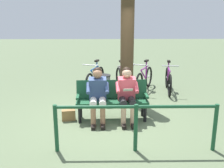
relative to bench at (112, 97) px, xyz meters
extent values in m
plane|color=#566647|center=(0.09, 0.17, -0.51)|extent=(40.00, 40.00, 0.00)
cube|color=#194C2D|center=(0.00, 0.08, -0.08)|extent=(1.62, 0.50, 0.05)
cube|color=#194C2D|center=(0.00, -0.11, 0.15)|extent=(1.60, 0.20, 0.42)
cube|color=#194C2D|center=(-0.76, 0.05, 0.05)|extent=(0.08, 0.40, 0.05)
cube|color=#194C2D|center=(0.76, 0.11, 0.05)|extent=(0.08, 0.40, 0.05)
cylinder|color=black|center=(-0.73, 0.22, -0.31)|extent=(0.07, 0.07, 0.40)
cylinder|color=black|center=(0.71, 0.28, -0.31)|extent=(0.07, 0.07, 0.40)
cylinder|color=black|center=(-0.72, -0.12, -0.31)|extent=(0.07, 0.07, 0.40)
cylinder|color=black|center=(0.72, -0.06, -0.31)|extent=(0.07, 0.07, 0.40)
cube|color=#D84C59|center=(-0.32, 0.05, 0.20)|extent=(0.39, 0.32, 0.55)
sphere|color=#D8A884|center=(-0.32, 0.07, 0.56)|extent=(0.21, 0.21, 0.21)
sphere|color=black|center=(-0.32, 0.04, 0.59)|extent=(0.20, 0.20, 0.20)
cylinder|color=#262628|center=(-0.43, 0.24, -0.02)|extent=(0.17, 0.41, 0.15)
cylinder|color=#D8A884|center=(-0.44, 0.44, -0.28)|extent=(0.11, 0.11, 0.45)
cube|color=black|center=(-0.44, 0.54, -0.47)|extent=(0.10, 0.22, 0.07)
cylinder|color=#D84C59|center=(-0.53, 0.16, 0.27)|extent=(0.10, 0.31, 0.23)
cylinder|color=#262628|center=(-0.23, 0.25, -0.02)|extent=(0.17, 0.41, 0.15)
cylinder|color=#D8A884|center=(-0.24, 0.45, -0.28)|extent=(0.11, 0.11, 0.45)
cube|color=black|center=(-0.24, 0.55, -0.47)|extent=(0.10, 0.22, 0.07)
cylinder|color=#D84C59|center=(-0.13, 0.18, 0.27)|extent=(0.10, 0.31, 0.23)
cube|color=silver|center=(-0.33, 0.35, 0.26)|extent=(0.20, 0.13, 0.09)
cube|color=#334772|center=(0.32, 0.07, 0.20)|extent=(0.39, 0.32, 0.55)
sphere|color=#A87554|center=(0.32, 0.09, 0.56)|extent=(0.21, 0.21, 0.21)
sphere|color=black|center=(0.32, 0.06, 0.59)|extent=(0.20, 0.20, 0.20)
cylinder|color=white|center=(0.21, 0.27, -0.02)|extent=(0.17, 0.41, 0.15)
cylinder|color=#A87554|center=(0.20, 0.47, -0.28)|extent=(0.11, 0.11, 0.45)
cube|color=black|center=(0.20, 0.57, -0.47)|extent=(0.10, 0.22, 0.07)
cylinder|color=#334772|center=(0.11, 0.19, 0.27)|extent=(0.10, 0.31, 0.23)
cylinder|color=white|center=(0.41, 0.28, -0.02)|extent=(0.17, 0.41, 0.15)
cylinder|color=#A87554|center=(0.40, 0.48, -0.28)|extent=(0.11, 0.11, 0.45)
cube|color=black|center=(0.40, 0.58, -0.47)|extent=(0.10, 0.22, 0.07)
cylinder|color=#334772|center=(0.51, 0.20, 0.27)|extent=(0.10, 0.31, 0.23)
cube|color=olive|center=(0.98, 0.12, -0.39)|extent=(0.32, 0.19, 0.24)
cylinder|color=#4C3823|center=(-0.42, -1.35, 1.14)|extent=(0.36, 0.36, 3.29)
cylinder|color=slate|center=(0.21, -1.12, -0.14)|extent=(0.36, 0.36, 0.73)
cylinder|color=black|center=(0.21, -1.12, 0.24)|extent=(0.38, 0.38, 0.03)
torus|color=black|center=(-1.69, -1.62, -0.18)|extent=(0.15, 0.66, 0.66)
cylinder|color=silver|center=(-1.69, -1.62, -0.18)|extent=(0.06, 0.07, 0.06)
torus|color=black|center=(-1.83, -2.63, -0.18)|extent=(0.15, 0.66, 0.66)
cylinder|color=silver|center=(-1.83, -2.63, -0.18)|extent=(0.06, 0.07, 0.06)
cylinder|color=#8C268C|center=(-1.76, -2.12, 0.20)|extent=(0.13, 0.63, 0.04)
cylinder|color=#8C268C|center=(-1.75, -2.04, 0.00)|extent=(0.12, 0.60, 0.43)
cylinder|color=#8C268C|center=(-1.78, -2.30, 0.12)|extent=(0.04, 0.04, 0.55)
cube|color=black|center=(-1.78, -2.30, 0.40)|extent=(0.12, 0.23, 0.05)
cylinder|color=#B2B2B7|center=(-1.70, -1.72, 0.37)|extent=(0.48, 0.10, 0.03)
torus|color=black|center=(-0.82, -1.79, -0.18)|extent=(0.33, 0.63, 0.66)
cylinder|color=silver|center=(-0.82, -1.79, -0.18)|extent=(0.07, 0.08, 0.06)
torus|color=black|center=(-1.25, -2.72, -0.18)|extent=(0.33, 0.63, 0.66)
cylinder|color=silver|center=(-1.25, -2.72, -0.18)|extent=(0.07, 0.08, 0.06)
cylinder|color=#8C268C|center=(-1.04, -2.25, 0.20)|extent=(0.30, 0.59, 0.04)
cylinder|color=#8C268C|center=(-1.00, -2.18, 0.00)|extent=(0.28, 0.56, 0.43)
cylinder|color=#8C268C|center=(-1.11, -2.42, 0.12)|extent=(0.04, 0.04, 0.55)
cube|color=black|center=(-1.11, -2.42, 0.40)|extent=(0.17, 0.24, 0.05)
cylinder|color=#B2B2B7|center=(-0.87, -1.88, 0.37)|extent=(0.45, 0.23, 0.03)
torus|color=black|center=(-0.44, -1.63, -0.18)|extent=(0.18, 0.66, 0.66)
cylinder|color=silver|center=(-0.44, -1.63, -0.18)|extent=(0.06, 0.07, 0.06)
torus|color=black|center=(-0.26, -2.63, -0.18)|extent=(0.18, 0.66, 0.66)
cylinder|color=silver|center=(-0.26, -2.63, -0.18)|extent=(0.06, 0.07, 0.06)
cylinder|color=#8C268C|center=(-0.35, -2.13, 0.20)|extent=(0.15, 0.63, 0.04)
cylinder|color=#8C268C|center=(-0.36, -2.05, 0.00)|extent=(0.15, 0.59, 0.43)
cylinder|color=#8C268C|center=(-0.31, -2.31, 0.12)|extent=(0.04, 0.04, 0.55)
cube|color=black|center=(-0.31, -2.31, 0.40)|extent=(0.13, 0.23, 0.05)
cylinder|color=#B2B2B7|center=(-0.42, -1.73, 0.37)|extent=(0.48, 0.12, 0.03)
torus|color=black|center=(0.63, -1.78, -0.18)|extent=(0.25, 0.65, 0.66)
cylinder|color=silver|center=(0.63, -1.78, -0.18)|extent=(0.07, 0.07, 0.06)
torus|color=black|center=(0.34, -2.76, -0.18)|extent=(0.25, 0.65, 0.66)
cylinder|color=silver|center=(0.34, -2.76, -0.18)|extent=(0.07, 0.07, 0.06)
cylinder|color=#1E519E|center=(0.49, -2.27, 0.20)|extent=(0.22, 0.62, 0.04)
cylinder|color=#1E519E|center=(0.51, -2.20, 0.00)|extent=(0.21, 0.58, 0.43)
cylinder|color=#1E519E|center=(0.44, -2.45, 0.12)|extent=(0.04, 0.04, 0.55)
cube|color=black|center=(0.44, -2.45, 0.40)|extent=(0.15, 0.24, 0.05)
cylinder|color=#B2B2B7|center=(0.60, -1.88, 0.37)|extent=(0.47, 0.17, 0.03)
cylinder|color=#194C2D|center=(-1.75, 1.51, -0.08)|extent=(0.07, 0.07, 0.85)
cylinder|color=#194C2D|center=(-0.38, 1.50, -0.08)|extent=(0.07, 0.07, 0.85)
cylinder|color=#194C2D|center=(0.98, 1.50, -0.08)|extent=(0.07, 0.07, 0.85)
cylinder|color=#194C2D|center=(-0.38, 1.50, 0.30)|extent=(2.73, 0.07, 0.06)
camera|label=1|loc=(0.09, 5.68, 1.81)|focal=42.32mm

